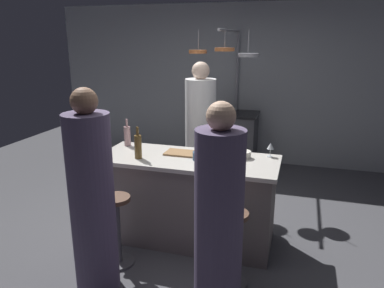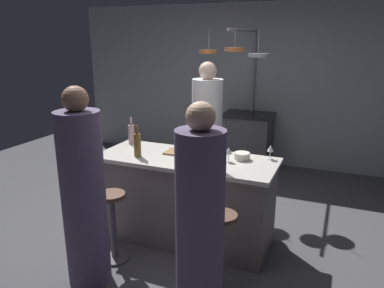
{
  "view_description": "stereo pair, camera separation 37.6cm",
  "coord_description": "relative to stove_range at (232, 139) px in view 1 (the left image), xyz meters",
  "views": [
    {
      "loc": [
        1.04,
        -3.31,
        2.04
      ],
      "look_at": [
        0.0,
        0.15,
        1.0
      ],
      "focal_mm": 34.33,
      "sensor_mm": 36.0,
      "label": 1
    },
    {
      "loc": [
        1.4,
        -3.19,
        2.04
      ],
      "look_at": [
        0.0,
        0.15,
        1.0
      ],
      "focal_mm": 34.33,
      "sensor_mm": 36.0,
      "label": 2
    }
  ],
  "objects": [
    {
      "name": "ground_plane",
      "position": [
        0.0,
        -2.45,
        -0.45
      ],
      "size": [
        9.0,
        9.0,
        0.0
      ],
      "primitive_type": "plane",
      "color": "#4C4C51"
    },
    {
      "name": "back_wall",
      "position": [
        0.0,
        0.4,
        0.85
      ],
      "size": [
        6.4,
        0.16,
        2.6
      ],
      "primitive_type": "cube",
      "color": "#9EA3A8",
      "rests_on": "ground_plane"
    },
    {
      "name": "kitchen_island",
      "position": [
        0.0,
        -2.45,
        0.01
      ],
      "size": [
        1.8,
        0.72,
        0.9
      ],
      "color": "slate",
      "rests_on": "ground_plane"
    },
    {
      "name": "stove_range",
      "position": [
        0.0,
        0.0,
        0.0
      ],
      "size": [
        0.8,
        0.64,
        0.89
      ],
      "color": "#47474C",
      "rests_on": "ground_plane"
    },
    {
      "name": "chef",
      "position": [
        -0.13,
        -1.5,
        0.38
      ],
      "size": [
        0.38,
        0.38,
        1.78
      ],
      "color": "white",
      "rests_on": "ground_plane"
    },
    {
      "name": "bar_stool_right",
      "position": [
        0.58,
        -3.07,
        -0.07
      ],
      "size": [
        0.28,
        0.28,
        0.68
      ],
      "color": "#4C4C51",
      "rests_on": "ground_plane"
    },
    {
      "name": "guest_right",
      "position": [
        0.55,
        -3.47,
        0.32
      ],
      "size": [
        0.35,
        0.35,
        1.66
      ],
      "color": "#594C6B",
      "rests_on": "ground_plane"
    },
    {
      "name": "bar_stool_left",
      "position": [
        -0.48,
        -3.07,
        -0.07
      ],
      "size": [
        0.28,
        0.28,
        0.68
      ],
      "color": "#4C4C51",
      "rests_on": "ground_plane"
    },
    {
      "name": "guest_left",
      "position": [
        -0.49,
        -3.42,
        0.34
      ],
      "size": [
        0.36,
        0.36,
        1.7
      ],
      "color": "#594C6B",
      "rests_on": "ground_plane"
    },
    {
      "name": "overhead_pot_rack",
      "position": [
        0.04,
        -0.59,
        1.24
      ],
      "size": [
        0.9,
        1.44,
        2.17
      ],
      "color": "gray",
      "rests_on": "ground_plane"
    },
    {
      "name": "cutting_board",
      "position": [
        -0.1,
        -2.35,
        0.46
      ],
      "size": [
        0.32,
        0.22,
        0.02
      ],
      "primitive_type": "cube",
      "color": "#997047",
      "rests_on": "kitchen_island"
    },
    {
      "name": "pepper_mill",
      "position": [
        0.48,
        -2.73,
        0.56
      ],
      "size": [
        0.05,
        0.05,
        0.21
      ],
      "primitive_type": "cylinder",
      "color": "#382319",
      "rests_on": "kitchen_island"
    },
    {
      "name": "wine_bottle_rose",
      "position": [
        -0.77,
        -2.23,
        0.57
      ],
      "size": [
        0.07,
        0.07,
        0.3
      ],
      "color": "#B78C8E",
      "rests_on": "kitchen_island"
    },
    {
      "name": "wine_bottle_amber",
      "position": [
        -0.46,
        -2.61,
        0.58
      ],
      "size": [
        0.07,
        0.07,
        0.32
      ],
      "color": "brown",
      "rests_on": "kitchen_island"
    },
    {
      "name": "wine_bottle_green",
      "position": [
        0.11,
        -2.29,
        0.57
      ],
      "size": [
        0.07,
        0.07,
        0.31
      ],
      "color": "#193D23",
      "rests_on": "kitchen_island"
    },
    {
      "name": "wine_glass_by_chef",
      "position": [
        0.78,
        -2.18,
        0.56
      ],
      "size": [
        0.07,
        0.07,
        0.15
      ],
      "color": "silver",
      "rests_on": "kitchen_island"
    },
    {
      "name": "wine_glass_near_right_guest",
      "position": [
        0.43,
        -2.41,
        0.56
      ],
      "size": [
        0.07,
        0.07,
        0.15
      ],
      "color": "silver",
      "rests_on": "kitchen_island"
    },
    {
      "name": "wine_glass_near_left_guest",
      "position": [
        0.4,
        -2.66,
        0.56
      ],
      "size": [
        0.07,
        0.07,
        0.15
      ],
      "color": "silver",
      "rests_on": "kitchen_island"
    },
    {
      "name": "mixing_bowl_blue",
      "position": [
        0.16,
        -2.47,
        0.49
      ],
      "size": [
        0.19,
        0.19,
        0.08
      ],
      "primitive_type": "cylinder",
      "color": "#334C6B",
      "rests_on": "kitchen_island"
    },
    {
      "name": "mixing_bowl_ceramic",
      "position": [
        0.53,
        -2.29,
        0.49
      ],
      "size": [
        0.15,
        0.15,
        0.07
      ],
      "primitive_type": "cylinder",
      "color": "silver",
      "rests_on": "kitchen_island"
    }
  ]
}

